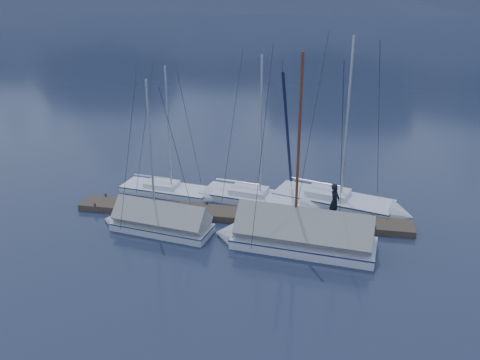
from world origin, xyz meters
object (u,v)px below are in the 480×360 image
sailboat_open_mid (268,200)px  sailboat_covered_near (291,236)px  sailboat_open_right (350,205)px  sailboat_open_left (178,192)px  person (335,201)px  sailboat_covered_far (154,222)px

sailboat_open_mid → sailboat_covered_near: 5.14m
sailboat_open_right → sailboat_open_mid: bearing=-177.7°
sailboat_covered_near → sailboat_open_mid: bearing=110.0°
sailboat_open_left → sailboat_open_right: (10.03, -0.02, 0.03)m
sailboat_open_left → person: bearing=-13.9°
sailboat_open_right → sailboat_covered_near: 5.78m
sailboat_open_left → sailboat_covered_near: 8.76m
sailboat_open_mid → sailboat_covered_near: (1.76, -4.82, 0.35)m
sailboat_covered_far → person: bearing=14.5°
person → sailboat_open_mid: bearing=84.0°
sailboat_open_mid → person: sailboat_open_mid is taller
sailboat_open_mid → sailboat_open_right: (4.63, 0.19, 0.02)m
sailboat_covered_far → person: size_ratio=4.45×
sailboat_open_mid → sailboat_covered_far: sailboat_open_mid is taller
sailboat_covered_near → person: size_ratio=5.34×
sailboat_open_right → sailboat_covered_far: 10.95m
sailboat_open_left → sailboat_open_mid: size_ratio=0.91×
sailboat_open_left → sailboat_covered_near: sailboat_covered_near is taller
sailboat_covered_near → sailboat_open_left: bearing=144.9°
sailboat_open_mid → sailboat_open_right: bearing=2.3°
sailboat_open_mid → person: 4.39m
sailboat_open_mid → sailboat_covered_near: sailboat_covered_near is taller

